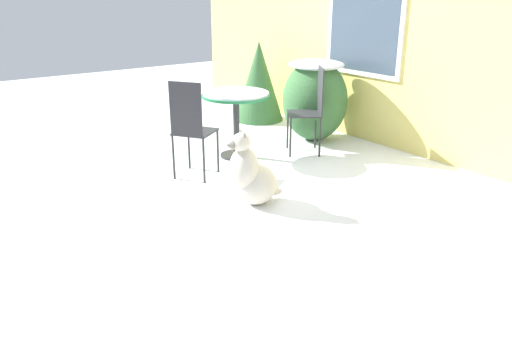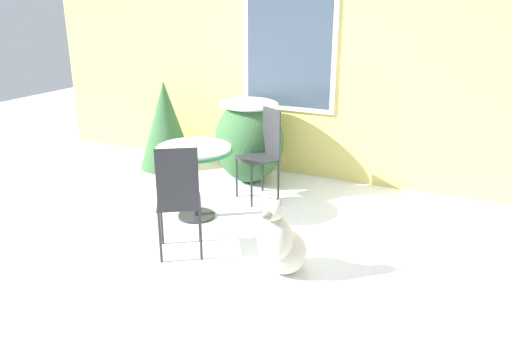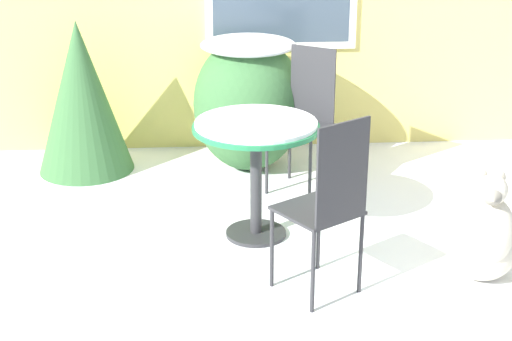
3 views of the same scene
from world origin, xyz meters
The scene contains 7 objects.
ground_plane centered at (0.00, 0.00, 0.00)m, with size 16.00×16.00×0.00m, color white.
shrub_left centered at (-0.59, 1.63, 0.57)m, with size 0.87×0.85×1.07m.
evergreen_bush centered at (-1.89, 1.68, 0.60)m, with size 0.75×0.75×1.20m.
patio_table centered at (-0.61, 0.38, 0.65)m, with size 0.81×0.81×0.79m.
patio_chair_near_table centered at (-0.19, 1.20, 0.58)m, with size 0.55×0.55×1.06m.
patio_chair_far_side centered at (-0.27, -0.42, 0.58)m, with size 0.54×0.54×1.06m.
dog centered at (0.66, -0.32, 0.27)m, with size 0.49×0.57×0.73m.
Camera 3 is at (-0.92, -4.29, 2.28)m, focal length 55.00 mm.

